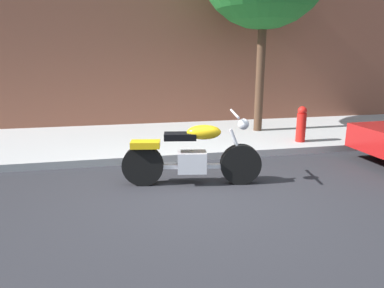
% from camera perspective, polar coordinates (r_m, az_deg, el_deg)
% --- Properties ---
extents(ground_plane, '(60.00, 60.00, 0.00)m').
position_cam_1_polar(ground_plane, '(5.06, 0.93, -8.41)').
color(ground_plane, '#28282D').
extents(sidewalk, '(21.70, 3.17, 0.14)m').
position_cam_1_polar(sidewalk, '(8.06, -4.03, 0.86)').
color(sidewalk, '#ACACAC').
rests_on(sidewalk, ground).
extents(motorcycle, '(2.14, 0.76, 1.13)m').
position_cam_1_polar(motorcycle, '(5.32, -0.02, -2.03)').
color(motorcycle, black).
rests_on(motorcycle, ground).
extents(fire_hydrant, '(0.20, 0.20, 0.91)m').
position_cam_1_polar(fire_hydrant, '(7.79, 17.47, 2.66)').
color(fire_hydrant, red).
rests_on(fire_hydrant, ground).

